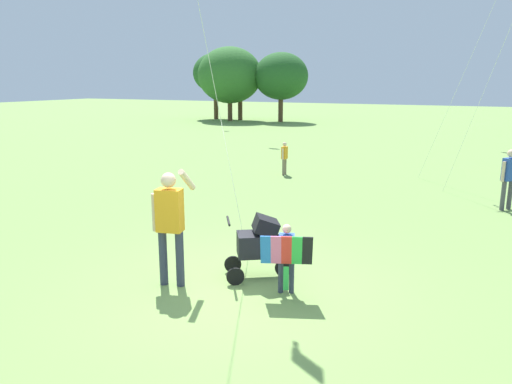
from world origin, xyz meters
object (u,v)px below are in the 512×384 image
Objects in this scene: stroller at (259,241)px; person_couple_left at (509,175)px; person_adult_flyer at (170,219)px; child_with_butterfly_kite at (286,253)px; person_sitting_far at (284,156)px.

person_couple_left is (3.70, 6.37, 0.27)m from stroller.
person_adult_flyer is 1.24× the size of person_couple_left.
stroller is (-0.62, 0.39, -0.03)m from child_with_butterfly_kite.
person_adult_flyer is at bearing -78.87° from person_sitting_far.
person_couple_left reaches higher than stroller.
child_with_butterfly_kite is 0.96× the size of person_sitting_far.
person_adult_flyer is 8.65m from person_couple_left.
child_with_butterfly_kite is at bearing 14.38° from person_adult_flyer.
person_adult_flyer is 1.45m from stroller.
person_couple_left is (4.79, 7.20, -0.19)m from person_adult_flyer.
person_sitting_far is (-1.79, 9.12, -0.41)m from person_adult_flyer.
person_sitting_far is at bearing 109.19° from stroller.
person_couple_left is (3.08, 6.76, 0.23)m from child_with_butterfly_kite.
person_adult_flyer is 1.72× the size of stroller.
person_adult_flyer is 9.31m from person_sitting_far.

